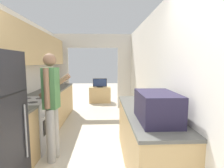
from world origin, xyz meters
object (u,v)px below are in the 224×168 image
at_px(range_oven, 31,124).
at_px(knife, 44,95).
at_px(tv_cabinet, 100,95).
at_px(television, 100,83).
at_px(book_stack, 146,106).
at_px(suitcase, 157,107).
at_px(person, 52,104).

relative_size(range_oven, knife, 3.07).
bearing_deg(tv_cabinet, television, -90.00).
xyz_separation_m(range_oven, book_stack, (1.97, -0.64, 0.47)).
bearing_deg(book_stack, tv_cabinet, 100.53).
distance_m(suitcase, book_stack, 0.58).
height_order(person, knife, person).
bearing_deg(person, range_oven, 57.24).
bearing_deg(person, tv_cabinet, -2.22).
xyz_separation_m(person, television, (0.65, 4.03, -0.14)).
bearing_deg(tv_cabinet, book_stack, -79.47).
distance_m(person, television, 4.09).
relative_size(suitcase, tv_cabinet, 0.82).
height_order(television, knife, television).
height_order(range_oven, person, person).
xyz_separation_m(book_stack, television, (-0.80, 4.24, -0.14)).
bearing_deg(television, tv_cabinet, 90.00).
distance_m(tv_cabinet, knife, 3.36).
distance_m(range_oven, person, 0.82).
distance_m(range_oven, television, 3.80).
relative_size(tv_cabinet, television, 1.53).
xyz_separation_m(suitcase, television, (-0.78, 4.80, -0.28)).
relative_size(range_oven, tv_cabinet, 1.23).
distance_m(suitcase, tv_cabinet, 4.97).
height_order(range_oven, book_stack, range_oven).
distance_m(range_oven, tv_cabinet, 3.83).
xyz_separation_m(book_stack, tv_cabinet, (-0.80, 4.28, -0.61)).
xyz_separation_m(suitcase, knife, (-1.88, 1.72, -0.16)).
bearing_deg(knife, book_stack, -46.76).
bearing_deg(range_oven, television, 71.95).
bearing_deg(tv_cabinet, knife, -109.43).
relative_size(range_oven, person, 0.60).
bearing_deg(suitcase, book_stack, 88.44).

